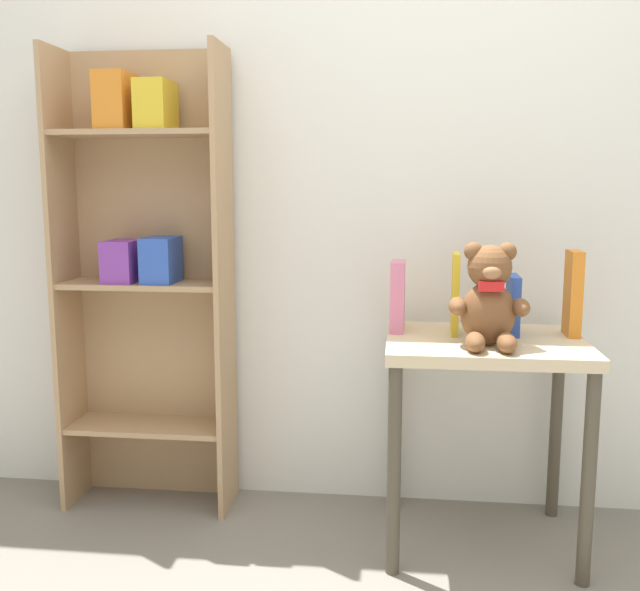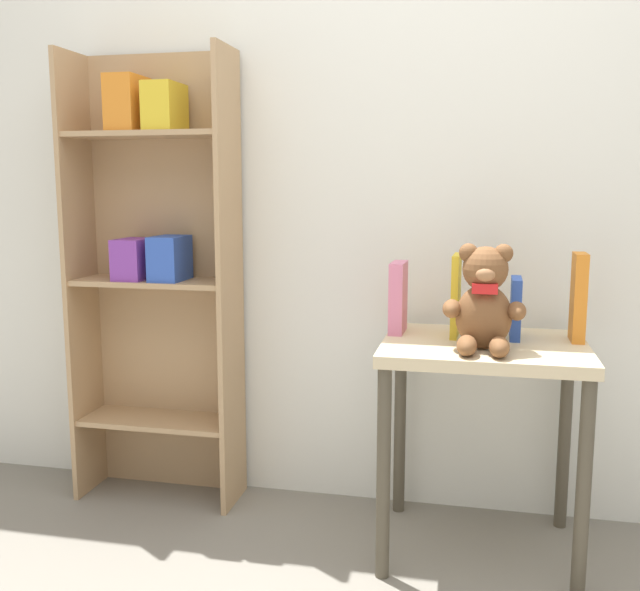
% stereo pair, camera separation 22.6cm
% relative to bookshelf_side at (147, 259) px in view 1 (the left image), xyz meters
% --- Properties ---
extents(wall_back, '(4.80, 0.06, 2.50)m').
position_rel_bookshelf_side_xyz_m(wall_back, '(0.88, 0.13, 0.38)').
color(wall_back, silver).
rests_on(wall_back, ground_plane).
extents(bookshelf_side, '(0.58, 0.23, 1.58)m').
position_rel_bookshelf_side_xyz_m(bookshelf_side, '(0.00, 0.00, 0.00)').
color(bookshelf_side, tan).
rests_on(bookshelf_side, ground_plane).
extents(display_table, '(0.60, 0.49, 0.66)m').
position_rel_bookshelf_side_xyz_m(display_table, '(1.13, -0.19, -0.32)').
color(display_table, beige).
rests_on(display_table, ground_plane).
extents(teddy_bear, '(0.23, 0.21, 0.30)m').
position_rel_bookshelf_side_xyz_m(teddy_bear, '(1.13, -0.29, -0.07)').
color(teddy_bear, brown).
rests_on(teddy_bear, display_table).
extents(book_standing_pink, '(0.05, 0.14, 0.22)m').
position_rel_bookshelf_side_xyz_m(book_standing_pink, '(0.86, -0.10, -0.10)').
color(book_standing_pink, '#D17093').
rests_on(book_standing_pink, display_table).
extents(book_standing_yellow, '(0.03, 0.14, 0.25)m').
position_rel_bookshelf_side_xyz_m(book_standing_yellow, '(1.04, -0.12, -0.08)').
color(book_standing_yellow, gold).
rests_on(book_standing_yellow, display_table).
extents(book_standing_blue, '(0.03, 0.14, 0.19)m').
position_rel_bookshelf_side_xyz_m(book_standing_blue, '(1.22, -0.11, -0.12)').
color(book_standing_blue, '#2D51B7').
rests_on(book_standing_blue, display_table).
extents(book_standing_orange, '(0.04, 0.11, 0.26)m').
position_rel_bookshelf_side_xyz_m(book_standing_orange, '(1.40, -0.11, -0.08)').
color(book_standing_orange, orange).
rests_on(book_standing_orange, display_table).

